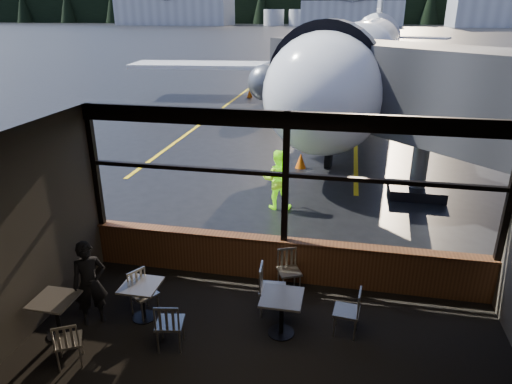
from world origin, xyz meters
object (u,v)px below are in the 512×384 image
(chair_mid_s, at_px, (170,323))
(passenger, at_px, (90,283))
(airliner, at_px, (366,9))
(cafe_table_left, at_px, (57,317))
(jet_bridge, at_px, (439,111))
(cone_wing, at_px, (250,93))
(chair_near_n, at_px, (289,272))
(chair_mid_w, at_px, (144,294))
(cafe_table_mid, at_px, (143,301))
(ground_crew, at_px, (277,179))
(cone_nose, at_px, (301,161))
(chair_near_e, at_px, (346,312))
(chair_near_w, at_px, (272,289))
(chair_left_s, at_px, (68,341))
(cafe_table_near, at_px, (281,315))

(chair_mid_s, distance_m, passenger, 1.65)
(airliner, height_order, cafe_table_left, airliner)
(jet_bridge, distance_m, cone_wing, 17.92)
(chair_near_n, distance_m, chair_mid_w, 2.77)
(jet_bridge, distance_m, cafe_table_mid, 9.60)
(ground_crew, relative_size, cone_nose, 3.20)
(chair_near_e, bearing_deg, cone_nose, 17.02)
(cafe_table_mid, xyz_separation_m, passenger, (-0.82, -0.26, 0.43))
(jet_bridge, distance_m, chair_near_w, 7.83)
(chair_near_e, xyz_separation_m, cone_wing, (-6.49, 22.41, -0.18))
(chair_near_n, relative_size, chair_left_s, 1.05)
(airliner, height_order, cafe_table_mid, airliner)
(cafe_table_mid, height_order, cafe_table_left, cafe_table_left)
(airliner, relative_size, cone_wing, 66.31)
(chair_near_w, distance_m, ground_crew, 4.84)
(chair_near_e, xyz_separation_m, passenger, (-4.39, -0.55, 0.34))
(chair_near_e, bearing_deg, cone_wing, 22.11)
(chair_left_s, xyz_separation_m, cone_nose, (2.50, 10.36, -0.15))
(chair_near_w, xyz_separation_m, chair_near_n, (0.21, 0.72, -0.04))
(chair_near_e, distance_m, chair_mid_s, 2.95)
(chair_near_n, bearing_deg, cone_nose, -109.68)
(airliner, xyz_separation_m, chair_left_s, (-4.59, -22.10, -4.86))
(cafe_table_mid, height_order, chair_mid_w, chair_mid_w)
(jet_bridge, xyz_separation_m, chair_left_s, (-6.53, -8.55, -2.14))
(cone_wing, bearing_deg, chair_left_s, -84.59)
(chair_mid_w, xyz_separation_m, ground_crew, (1.59, 5.32, 0.41))
(airliner, height_order, cone_nose, airliner)
(cone_nose, bearing_deg, chair_left_s, -103.56)
(chair_left_s, height_order, cone_nose, chair_left_s)
(chair_mid_s, distance_m, cone_nose, 9.74)
(chair_mid_s, bearing_deg, cone_nose, 73.05)
(chair_near_e, relative_size, cone_nose, 1.68)
(chair_near_w, bearing_deg, chair_near_e, 70.53)
(chair_mid_s, height_order, passenger, passenger)
(cafe_table_left, distance_m, cone_nose, 10.26)
(cafe_table_left, bearing_deg, cone_wing, 94.17)
(jet_bridge, xyz_separation_m, cafe_table_near, (-3.39, -7.20, -2.18))
(chair_near_w, relative_size, cone_wing, 1.85)
(cafe_table_near, relative_size, chair_mid_s, 0.83)
(cafe_table_mid, xyz_separation_m, cone_nose, (1.85, 9.07, -0.09))
(jet_bridge, relative_size, cafe_table_near, 15.48)
(cafe_table_left, bearing_deg, chair_near_e, 11.98)
(passenger, bearing_deg, chair_near_e, -28.33)
(chair_near_w, xyz_separation_m, cone_wing, (-5.16, 22.06, -0.22))
(ground_crew, bearing_deg, passenger, 58.84)
(cafe_table_mid, bearing_deg, chair_near_e, 4.66)
(passenger, bearing_deg, cafe_table_left, -165.37)
(chair_near_w, bearing_deg, chair_near_n, 158.79)
(jet_bridge, height_order, cafe_table_left, jet_bridge)
(chair_left_s, relative_size, cone_wing, 1.60)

